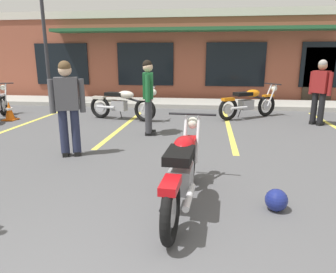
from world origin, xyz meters
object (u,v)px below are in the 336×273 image
Objects in this scene: motorcycle_foreground_classic at (183,170)px; person_near_building at (148,93)px; motorcycle_red_sportbike at (249,102)px; person_in_shorts_foreground at (320,89)px; helmet_on_pavement at (276,200)px; traffic_cone at (9,111)px; parking_lot_lamp_post at (41,14)px; person_by_back_row at (68,103)px; motorcycle_black_cruiser at (122,104)px.

person_near_building is at bearing 107.42° from motorcycle_foreground_classic.
motorcycle_red_sportbike is 1.87m from person_in_shorts_foreground.
person_in_shorts_foreground is 5.44m from helmet_on_pavement.
parking_lot_lamp_post is (-0.03, 2.30, 2.86)m from traffic_cone.
parking_lot_lamp_post reaches higher than person_near_building.
person_near_building reaches higher than helmet_on_pavement.
motorcycle_red_sportbike is at bearing 48.61° from person_by_back_row.
motorcycle_black_cruiser is at bearing 8.36° from traffic_cone.
motorcycle_black_cruiser is at bearing 113.06° from motorcycle_foreground_classic.
motorcycle_foreground_classic is at bearing -121.56° from person_in_shorts_foreground.
motorcycle_red_sportbike is 1.09× the size of person_in_shorts_foreground.
parking_lot_lamp_post is (-3.19, 1.84, 2.65)m from motorcycle_black_cruiser.
person_by_back_row is (-2.15, 1.68, 0.49)m from motorcycle_foreground_classic.
motorcycle_red_sportbike is at bearing 42.71° from person_near_building.
motorcycle_black_cruiser is 5.93m from helmet_on_pavement.
traffic_cone is at bearing -176.69° from person_in_shorts_foreground.
person_by_back_row is at bearing -90.27° from motorcycle_black_cruiser.
person_in_shorts_foreground is at bearing 21.14° from person_near_building.
parking_lot_lamp_post is at bearing 150.09° from motorcycle_black_cruiser.
person_by_back_row is 6.45m from parking_lot_lamp_post.
motorcycle_black_cruiser is at bearing -29.91° from parking_lot_lamp_post.
motorcycle_foreground_classic reaches higher than helmet_on_pavement.
person_near_building is 0.35× the size of parking_lot_lamp_post.
helmet_on_pavement is at bearing -57.05° from motorcycle_black_cruiser.
person_in_shorts_foreground reaches higher than motorcycle_foreground_classic.
motorcycle_foreground_classic is 1.16× the size of motorcycle_red_sportbike.
person_in_shorts_foreground is at bearing -12.16° from parking_lot_lamp_post.
traffic_cone is (-6.38, 4.50, 0.13)m from helmet_on_pavement.
motorcycle_red_sportbike is 3.44m from person_near_building.
parking_lot_lamp_post is at bearing 167.84° from person_in_shorts_foreground.
helmet_on_pavement is (3.24, -1.63, -0.82)m from person_by_back_row.
motorcycle_foreground_classic is 2.77m from person_by_back_row.
person_in_shorts_foreground is 0.35× the size of parking_lot_lamp_post.
motorcycle_black_cruiser is at bearing -179.77° from person_in_shorts_foreground.
traffic_cone is (-3.14, 2.88, -0.69)m from person_by_back_row.
parking_lot_lamp_post is at bearing 141.14° from person_near_building.
motorcycle_red_sportbike reaches higher than helmet_on_pavement.
person_in_shorts_foreground is (3.10, 5.04, 0.49)m from motorcycle_foreground_classic.
motorcycle_black_cruiser is 3.20m from traffic_cone.
motorcycle_foreground_classic is 5.91m from motorcycle_red_sportbike.
person_near_building reaches higher than motorcycle_black_cruiser.
motorcycle_red_sportbike is 5.44m from person_by_back_row.
person_by_back_row is at bearing -121.58° from person_near_building.
helmet_on_pavement is 0.05× the size of parking_lot_lamp_post.
motorcycle_red_sportbike is at bearing 157.23° from person_in_shorts_foreground.
motorcycle_foreground_classic is 3.63m from person_near_building.
motorcycle_foreground_classic is at bearing -177.37° from helmet_on_pavement.
person_in_shorts_foreground is at bearing -22.77° from motorcycle_red_sportbike.
motorcycle_black_cruiser is 1.97m from person_near_building.
helmet_on_pavement is at bearing 2.63° from motorcycle_foreground_classic.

